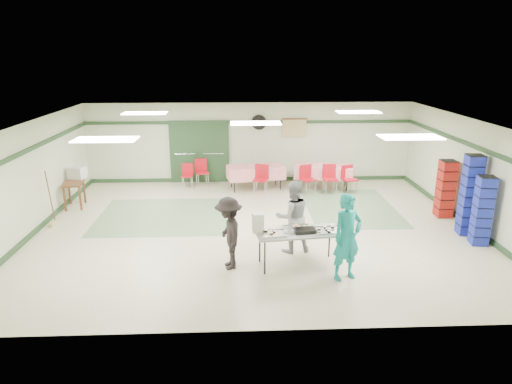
{
  "coord_description": "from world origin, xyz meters",
  "views": [
    {
      "loc": [
        -0.46,
        -10.86,
        4.29
      ],
      "look_at": [
        -0.01,
        -0.3,
        1.05
      ],
      "focal_mm": 32.0,
      "sensor_mm": 36.0,
      "label": 1
    }
  ],
  "objects_px": {
    "chair_a": "(330,176)",
    "volunteer_grey": "(293,217)",
    "dining_table_a": "(323,171)",
    "crate_stack_blue_b": "(482,211)",
    "chair_d": "(261,176)",
    "dining_table_b": "(256,172)",
    "crate_stack_blue_a": "(470,195)",
    "serving_table": "(299,234)",
    "printer_table": "(74,186)",
    "chair_loose_a": "(201,169)",
    "crate_stack_red": "(446,189)",
    "chair_b": "(307,176)",
    "broom": "(50,197)",
    "volunteer_teal": "(347,237)",
    "volunteer_dark": "(229,233)",
    "chair_loose_b": "(187,173)",
    "office_printer": "(77,173)",
    "chair_c": "(348,176)"
  },
  "relations": [
    {
      "from": "chair_a",
      "to": "volunteer_grey",
      "type": "bearing_deg",
      "value": -113.07
    },
    {
      "from": "dining_table_a",
      "to": "crate_stack_blue_b",
      "type": "xyz_separation_m",
      "value": [
        2.8,
        -4.77,
        0.25
      ]
    },
    {
      "from": "chair_d",
      "to": "dining_table_b",
      "type": "bearing_deg",
      "value": 119.45
    },
    {
      "from": "crate_stack_blue_a",
      "to": "crate_stack_blue_b",
      "type": "height_order",
      "value": "crate_stack_blue_a"
    },
    {
      "from": "serving_table",
      "to": "printer_table",
      "type": "xyz_separation_m",
      "value": [
        -5.95,
        4.05,
        -0.09
      ]
    },
    {
      "from": "volunteer_grey",
      "to": "chair_loose_a",
      "type": "bearing_deg",
      "value": -77.3
    },
    {
      "from": "crate_stack_blue_a",
      "to": "crate_stack_red",
      "type": "relative_size",
      "value": 1.27
    },
    {
      "from": "chair_b",
      "to": "chair_loose_a",
      "type": "distance_m",
      "value": 3.55
    },
    {
      "from": "crate_stack_red",
      "to": "broom",
      "type": "height_order",
      "value": "crate_stack_red"
    },
    {
      "from": "printer_table",
      "to": "serving_table",
      "type": "bearing_deg",
      "value": -42.41
    },
    {
      "from": "crate_stack_red",
      "to": "printer_table",
      "type": "height_order",
      "value": "crate_stack_red"
    },
    {
      "from": "chair_b",
      "to": "crate_stack_blue_a",
      "type": "bearing_deg",
      "value": -69.76
    },
    {
      "from": "volunteer_teal",
      "to": "crate_stack_blue_a",
      "type": "height_order",
      "value": "crate_stack_blue_a"
    },
    {
      "from": "volunteer_dark",
      "to": "broom",
      "type": "xyz_separation_m",
      "value": [
        -4.58,
        2.61,
        -0.01
      ]
    },
    {
      "from": "chair_loose_a",
      "to": "chair_loose_b",
      "type": "relative_size",
      "value": 1.14
    },
    {
      "from": "volunteer_grey",
      "to": "chair_b",
      "type": "xyz_separation_m",
      "value": [
        0.99,
        4.39,
        -0.27
      ]
    },
    {
      "from": "chair_loose_a",
      "to": "printer_table",
      "type": "xyz_separation_m",
      "value": [
        -3.5,
        -2.12,
        0.08
      ]
    },
    {
      "from": "printer_table",
      "to": "dining_table_a",
      "type": "bearing_deg",
      "value": 4.13
    },
    {
      "from": "serving_table",
      "to": "dining_table_a",
      "type": "relative_size",
      "value": 0.95
    },
    {
      "from": "serving_table",
      "to": "office_printer",
      "type": "height_order",
      "value": "office_printer"
    },
    {
      "from": "volunteer_grey",
      "to": "crate_stack_blue_a",
      "type": "height_order",
      "value": "crate_stack_blue_a"
    },
    {
      "from": "volunteer_grey",
      "to": "serving_table",
      "type": "bearing_deg",
      "value": 82.51
    },
    {
      "from": "dining_table_a",
      "to": "dining_table_b",
      "type": "bearing_deg",
      "value": -171.29
    },
    {
      "from": "broom",
      "to": "office_printer",
      "type": "bearing_deg",
      "value": 82.07
    },
    {
      "from": "chair_loose_b",
      "to": "chair_loose_a",
      "type": "bearing_deg",
      "value": 26.88
    },
    {
      "from": "volunteer_grey",
      "to": "crate_stack_blue_a",
      "type": "relative_size",
      "value": 0.82
    },
    {
      "from": "serving_table",
      "to": "crate_stack_red",
      "type": "bearing_deg",
      "value": 25.79
    },
    {
      "from": "dining_table_b",
      "to": "chair_b",
      "type": "xyz_separation_m",
      "value": [
        1.59,
        -0.57,
        -0.02
      ]
    },
    {
      "from": "chair_b",
      "to": "crate_stack_blue_b",
      "type": "distance_m",
      "value": 5.41
    },
    {
      "from": "dining_table_a",
      "to": "office_printer",
      "type": "xyz_separation_m",
      "value": [
        -7.5,
        -1.21,
        0.35
      ]
    },
    {
      "from": "chair_c",
      "to": "office_printer",
      "type": "distance_m",
      "value": 8.25
    },
    {
      "from": "dining_table_a",
      "to": "chair_c",
      "type": "height_order",
      "value": "chair_c"
    },
    {
      "from": "volunteer_grey",
      "to": "dining_table_b",
      "type": "bearing_deg",
      "value": -94.21
    },
    {
      "from": "printer_table",
      "to": "chair_a",
      "type": "bearing_deg",
      "value": -0.14
    },
    {
      "from": "office_printer",
      "to": "broom",
      "type": "relative_size",
      "value": 0.3
    },
    {
      "from": "dining_table_b",
      "to": "chair_d",
      "type": "bearing_deg",
      "value": -85.03
    },
    {
      "from": "serving_table",
      "to": "chair_a",
      "type": "relative_size",
      "value": 2.03
    },
    {
      "from": "dining_table_b",
      "to": "chair_a",
      "type": "xyz_separation_m",
      "value": [
        2.32,
        -0.56,
        -0.01
      ]
    },
    {
      "from": "chair_c",
      "to": "chair_d",
      "type": "height_order",
      "value": "chair_d"
    },
    {
      "from": "chair_a",
      "to": "chair_loose_b",
      "type": "xyz_separation_m",
      "value": [
        -4.58,
        0.84,
        -0.08
      ]
    },
    {
      "from": "crate_stack_blue_a",
      "to": "crate_stack_blue_b",
      "type": "distance_m",
      "value": 0.65
    },
    {
      "from": "volunteer_dark",
      "to": "dining_table_a",
      "type": "xyz_separation_m",
      "value": [
        3.0,
        5.72,
        -0.19
      ]
    },
    {
      "from": "volunteer_dark",
      "to": "chair_b",
      "type": "height_order",
      "value": "volunteer_dark"
    },
    {
      "from": "chair_a",
      "to": "chair_b",
      "type": "height_order",
      "value": "chair_a"
    },
    {
      "from": "chair_c",
      "to": "broom",
      "type": "bearing_deg",
      "value": 177.76
    },
    {
      "from": "dining_table_b",
      "to": "office_printer",
      "type": "distance_m",
      "value": 5.45
    },
    {
      "from": "volunteer_teal",
      "to": "printer_table",
      "type": "height_order",
      "value": "volunteer_teal"
    },
    {
      "from": "volunteer_teal",
      "to": "dining_table_a",
      "type": "bearing_deg",
      "value": 60.44
    },
    {
      "from": "crate_stack_blue_b",
      "to": "dining_table_a",
      "type": "bearing_deg",
      "value": 120.4
    },
    {
      "from": "volunteer_teal",
      "to": "crate_stack_blue_a",
      "type": "distance_m",
      "value": 4.11
    }
  ]
}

